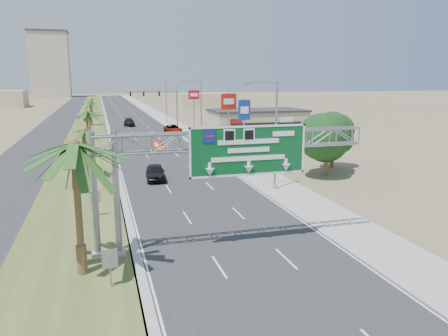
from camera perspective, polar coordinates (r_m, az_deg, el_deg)
ground at (r=19.52m, az=11.31°, el=-20.11°), size 600.00×600.00×0.00m
road at (r=125.30m, az=-12.42°, el=6.69°), size 12.00×300.00×0.02m
sidewalk_right at (r=126.12m, az=-8.54°, el=6.88°), size 4.00×300.00×0.10m
median_grass at (r=125.06m, az=-17.02°, el=6.46°), size 7.00×300.00×0.12m
opposing_road at (r=125.37m, az=-20.24°, el=6.25°), size 8.00×300.00×0.02m
sign_gantry at (r=25.84m, az=-0.37°, el=2.40°), size 16.75×1.24×7.50m
palm_near at (r=22.90m, az=-19.02°, el=2.78°), size 5.70×5.70×8.35m
palm_row_b at (r=46.96m, az=-17.88°, el=4.58°), size 3.99×3.99×5.95m
palm_row_c at (r=62.81m, az=-17.53°, el=6.95°), size 3.99×3.99×6.75m
palm_row_d at (r=80.85m, az=-17.22°, el=7.00°), size 3.99×3.99×5.45m
palm_row_e at (r=99.77m, az=-17.08°, el=8.18°), size 3.99×3.99×6.15m
palm_row_f at (r=124.76m, az=-16.92°, el=8.60°), size 3.99×3.99×5.75m
streetlight_near at (r=40.06m, az=6.52°, el=3.65°), size 3.27×0.44×10.00m
streetlight_mid at (r=68.57m, az=-3.15°, el=7.00°), size 3.27×0.44×10.00m
streetlight_far at (r=103.90m, az=-7.65°, el=8.48°), size 3.27×0.44×10.00m
signal_mast at (r=87.75m, az=-7.47°, el=8.03°), size 10.28×0.71×8.00m
store_building at (r=86.40m, az=4.35°, el=6.14°), size 18.00×10.00×4.00m
oak_near at (r=47.00m, az=13.37°, el=4.38°), size 4.50×4.50×6.80m
oak_far at (r=52.02m, az=14.07°, el=4.23°), size 3.50×3.50×5.60m
median_signback_a at (r=22.41m, az=-14.68°, el=-11.75°), size 0.75×0.08×2.08m
median_signback_b at (r=33.79m, az=-16.45°, el=-3.87°), size 0.75×0.08×2.08m
tower_distant at (r=265.82m, az=-21.74°, el=12.39°), size 20.00×16.00×35.00m
building_distant_right at (r=159.40m, az=-2.26°, el=8.84°), size 20.00×12.00×5.00m
car_left_lane at (r=45.02m, az=-8.93°, el=-0.57°), size 2.21×4.83×1.61m
car_mid_lane at (r=62.43m, az=-8.59°, el=2.72°), size 1.84×4.24×1.36m
car_right_lane at (r=83.48m, az=-6.68°, el=5.08°), size 2.90×5.87×1.60m
car_far at (r=97.77m, az=-12.30°, el=5.84°), size 2.35×5.59×1.61m
pole_sign_red_near at (r=66.39m, az=0.61°, el=8.32°), size 2.42×0.59×8.20m
pole_sign_blue at (r=65.62m, az=2.66°, el=7.35°), size 2.01×0.82×7.29m
pole_sign_red_far at (r=88.04m, az=-3.96°, el=9.12°), size 2.22×0.48×8.12m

